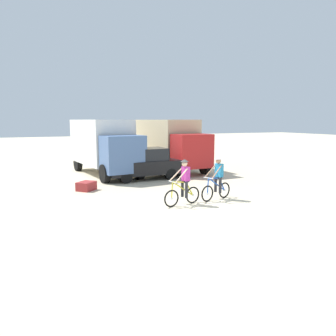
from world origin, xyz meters
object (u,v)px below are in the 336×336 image
(box_truck_tan_camper, at_px, (170,142))
(cyclist_cowboy_hat, at_px, (217,180))
(box_truck_white_box, at_px, (104,144))
(sedan_parked, at_px, (145,164))
(cyclist_orange_shirt, at_px, (184,184))
(supply_crate, at_px, (86,186))

(box_truck_tan_camper, xyz_separation_m, cyclist_cowboy_hat, (-1.76, -8.57, -1.03))
(box_truck_white_box, distance_m, sedan_parked, 3.27)
(box_truck_white_box, distance_m, cyclist_orange_shirt, 8.78)
(box_truck_tan_camper, xyz_separation_m, cyclist_orange_shirt, (-3.46, -8.78, -1.03))
(box_truck_white_box, height_order, sedan_parked, box_truck_white_box)
(cyclist_cowboy_hat, xyz_separation_m, supply_crate, (-4.68, 4.11, -0.64))
(sedan_parked, xyz_separation_m, cyclist_cowboy_hat, (1.07, -5.82, -0.04))
(box_truck_white_box, relative_size, cyclist_cowboy_hat, 3.83)
(cyclist_orange_shirt, bearing_deg, box_truck_tan_camper, 68.51)
(supply_crate, bearing_deg, box_truck_white_box, 65.80)
(box_truck_white_box, xyz_separation_m, box_truck_tan_camper, (4.50, 0.12, 0.00))
(cyclist_orange_shirt, xyz_separation_m, cyclist_cowboy_hat, (1.69, 0.21, 0.00))
(box_truck_white_box, distance_m, supply_crate, 5.03)
(sedan_parked, distance_m, supply_crate, 4.05)
(box_truck_tan_camper, relative_size, supply_crate, 8.54)
(box_truck_tan_camper, height_order, sedan_parked, box_truck_tan_camper)
(box_truck_tan_camper, distance_m, supply_crate, 8.01)
(sedan_parked, xyz_separation_m, supply_crate, (-3.61, -1.70, -0.67))
(box_truck_white_box, relative_size, sedan_parked, 1.66)
(box_truck_tan_camper, xyz_separation_m, supply_crate, (-6.44, -4.46, -1.66))
(sedan_parked, relative_size, supply_crate, 5.24)
(cyclist_orange_shirt, relative_size, supply_crate, 2.27)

